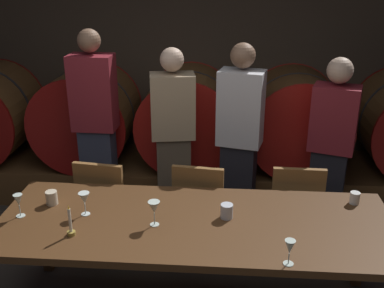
# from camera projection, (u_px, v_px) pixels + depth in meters

# --- Properties ---
(back_wall) EXTENTS (6.70, 0.24, 2.88)m
(back_wall) POSITION_uv_depth(u_px,v_px,m) (195.00, 49.00, 4.99)
(back_wall) COLOR #473A2D
(back_wall) RESTS_ON ground
(barrel_shelf) EXTENTS (6.03, 0.90, 0.36)m
(barrel_shelf) POSITION_uv_depth(u_px,v_px,m) (191.00, 176.00, 4.95)
(barrel_shelf) COLOR brown
(barrel_shelf) RESTS_ON ground
(wine_barrel_left) EXTENTS (0.98, 0.89, 0.98)m
(wine_barrel_left) POSITION_uv_depth(u_px,v_px,m) (88.00, 115.00, 4.78)
(wine_barrel_left) COLOR brown
(wine_barrel_left) RESTS_ON barrel_shelf
(wine_barrel_center) EXTENTS (0.98, 0.89, 0.98)m
(wine_barrel_center) POSITION_uv_depth(u_px,v_px,m) (189.00, 118.00, 4.70)
(wine_barrel_center) COLOR brown
(wine_barrel_center) RESTS_ON barrel_shelf
(wine_barrel_right) EXTENTS (0.98, 0.89, 0.98)m
(wine_barrel_right) POSITION_uv_depth(u_px,v_px,m) (296.00, 120.00, 4.63)
(wine_barrel_right) COLOR brown
(wine_barrel_right) RESTS_ON barrel_shelf
(dining_table) EXTENTS (2.60, 0.95, 0.76)m
(dining_table) POSITION_uv_depth(u_px,v_px,m) (195.00, 229.00, 3.04)
(dining_table) COLOR #4C2D16
(dining_table) RESTS_ON ground
(chair_left) EXTENTS (0.45, 0.45, 0.88)m
(chair_left) POSITION_uv_depth(u_px,v_px,m) (106.00, 202.00, 3.80)
(chair_left) COLOR brown
(chair_left) RESTS_ON ground
(chair_center) EXTENTS (0.44, 0.44, 0.88)m
(chair_center) POSITION_uv_depth(u_px,v_px,m) (200.00, 206.00, 3.74)
(chair_center) COLOR brown
(chair_center) RESTS_ON ground
(chair_right) EXTENTS (0.41, 0.41, 0.88)m
(chair_right) POSITION_uv_depth(u_px,v_px,m) (294.00, 207.00, 3.72)
(chair_right) COLOR brown
(chair_right) RESTS_ON ground
(guest_far_left) EXTENTS (0.39, 0.25, 1.81)m
(guest_far_left) POSITION_uv_depth(u_px,v_px,m) (96.00, 128.00, 4.15)
(guest_far_left) COLOR #33384C
(guest_far_left) RESTS_ON ground
(guest_center_left) EXTENTS (0.42, 0.30, 1.67)m
(guest_center_left) POSITION_uv_depth(u_px,v_px,m) (173.00, 139.00, 4.11)
(guest_center_left) COLOR brown
(guest_center_left) RESTS_ON ground
(guest_center_right) EXTENTS (0.43, 0.32, 1.72)m
(guest_center_right) POSITION_uv_depth(u_px,v_px,m) (240.00, 138.00, 4.07)
(guest_center_right) COLOR black
(guest_center_right) RESTS_ON ground
(guest_far_right) EXTENTS (0.44, 0.35, 1.61)m
(guest_far_right) POSITION_uv_depth(u_px,v_px,m) (331.00, 147.00, 4.02)
(guest_far_right) COLOR black
(guest_far_right) RESTS_ON ground
(candle_center) EXTENTS (0.05, 0.05, 0.21)m
(candle_center) POSITION_uv_depth(u_px,v_px,m) (71.00, 227.00, 2.84)
(candle_center) COLOR olive
(candle_center) RESTS_ON dining_table
(wine_glass_far_left) EXTENTS (0.06, 0.06, 0.16)m
(wine_glass_far_left) POSITION_uv_depth(u_px,v_px,m) (18.00, 201.00, 3.03)
(wine_glass_far_left) COLOR silver
(wine_glass_far_left) RESTS_ON dining_table
(wine_glass_center_left) EXTENTS (0.07, 0.07, 0.16)m
(wine_glass_center_left) POSITION_uv_depth(u_px,v_px,m) (84.00, 199.00, 3.05)
(wine_glass_center_left) COLOR silver
(wine_glass_center_left) RESTS_ON dining_table
(wine_glass_center_right) EXTENTS (0.08, 0.08, 0.17)m
(wine_glass_center_right) POSITION_uv_depth(u_px,v_px,m) (154.00, 208.00, 2.92)
(wine_glass_center_right) COLOR silver
(wine_glass_center_right) RESTS_ON dining_table
(wine_glass_far_right) EXTENTS (0.06, 0.06, 0.15)m
(wine_glass_far_right) POSITION_uv_depth(u_px,v_px,m) (290.00, 248.00, 2.55)
(wine_glass_far_right) COLOR silver
(wine_glass_far_right) RESTS_ON dining_table
(cup_left) EXTENTS (0.08, 0.08, 0.10)m
(cup_left) POSITION_uv_depth(u_px,v_px,m) (52.00, 198.00, 3.21)
(cup_left) COLOR beige
(cup_left) RESTS_ON dining_table
(cup_center) EXTENTS (0.08, 0.08, 0.10)m
(cup_center) POSITION_uv_depth(u_px,v_px,m) (227.00, 211.00, 3.03)
(cup_center) COLOR silver
(cup_center) RESTS_ON dining_table
(cup_right) EXTENTS (0.07, 0.07, 0.08)m
(cup_right) POSITION_uv_depth(u_px,v_px,m) (355.00, 198.00, 3.22)
(cup_right) COLOR white
(cup_right) RESTS_ON dining_table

